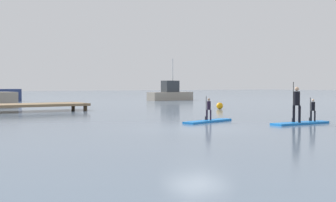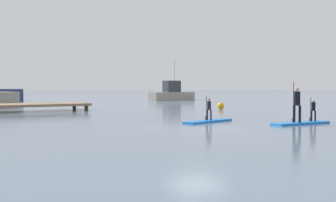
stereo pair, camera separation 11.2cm
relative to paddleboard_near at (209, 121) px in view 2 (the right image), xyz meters
The scene contains 9 objects.
ground_plane 3.64m from the paddleboard_near, 134.89° to the right, with size 240.00×240.00×0.00m, color slate.
paddleboard_near is the anchor object (origin of this frame).
paddler_child_solo 0.68m from the paddleboard_near, 74.96° to the left, with size 0.24×0.38×1.21m.
paddleboard_far 4.54m from the paddleboard_near, 46.85° to the right, with size 3.48×0.77×0.10m.
paddler_adult 4.45m from the paddleboard_near, 49.93° to the right, with size 0.30×0.53×1.95m.
paddler_child_front 5.18m from the paddleboard_near, 39.90° to the right, with size 0.20×0.39×1.18m.
fishing_boat_green_midground 32.88m from the paddleboard_near, 61.51° to the left, with size 6.28×2.42×5.11m.
floating_dock 15.42m from the paddleboard_near, 111.20° to the left, with size 8.66×3.17×0.54m.
mooring_buoy_near 12.56m from the paddleboard_near, 49.41° to the left, with size 0.52×0.52×0.52m, color orange.
Camera 2 is at (-11.38, -16.34, 1.92)m, focal length 49.15 mm.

